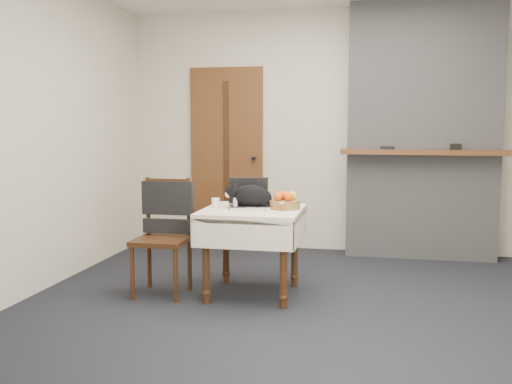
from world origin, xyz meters
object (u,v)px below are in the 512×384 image
pill_bottle (282,206)px  cat (252,197)px  chair (165,220)px  side_table (253,223)px  fruit_basket (285,202)px  cream_jar (216,203)px  laptop (249,200)px  door (227,158)px

pill_bottle → cat: bearing=157.7°
chair → side_table: bearing=4.4°
fruit_basket → chair: (-0.96, -0.12, -0.16)m
chair → fruit_basket: bearing=6.7°
cream_jar → fruit_basket: bearing=4.9°
laptop → cream_jar: (-0.27, -0.06, -0.02)m
laptop → fruit_basket: bearing=-18.3°
pill_bottle → fruit_basket: (0.00, 0.13, 0.02)m
side_table → laptop: 0.19m
fruit_basket → cat: bearing=-174.5°
chair → laptop: bearing=10.7°
door → pill_bottle: door is taller
side_table → fruit_basket: size_ratio=3.20×
pill_bottle → chair: size_ratio=0.07×
side_table → fruit_basket: fruit_basket is taller
fruit_basket → chair: chair is taller
laptop → cat: size_ratio=0.84×
cream_jar → fruit_basket: (0.56, 0.05, 0.02)m
cat → cream_jar: (-0.30, -0.02, -0.05)m
fruit_basket → door: bearing=118.1°
door → laptop: bearing=-69.8°
laptop → fruit_basket: size_ratio=1.58×
door → pill_bottle: size_ratio=28.81×
laptop → pill_bottle: 0.33m
door → cream_jar: (0.37, -1.79, -0.26)m
door → cat: bearing=-69.3°
fruit_basket → chair: size_ratio=0.26×
cream_jar → side_table: bearing=-2.5°
cat → chair: bearing=173.0°
laptop → cream_jar: laptop is taller
side_table → laptop: size_ratio=2.02×
door → cream_jar: size_ratio=26.10×
fruit_basket → laptop: bearing=178.1°
laptop → cream_jar: bearing=175.9°
cream_jar → fruit_basket: size_ratio=0.31×
pill_bottle → chair: chair is taller
door → cream_jar: 1.85m
cat → chair: size_ratio=0.49×
cat → chair: 0.74m
side_table → pill_bottle: bearing=-16.0°
cream_jar → cat: bearing=4.3°
door → cream_jar: door is taller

